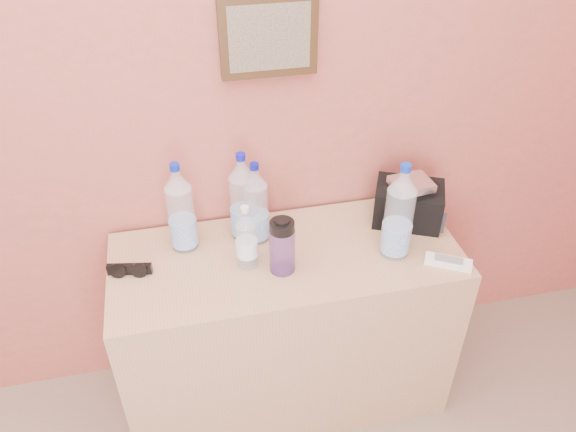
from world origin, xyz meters
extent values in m
plane|color=#B85151|center=(0.00, 2.00, 1.35)|extent=(4.00, 0.00, 4.00)
cube|color=tan|center=(0.42, 1.73, 0.37)|extent=(1.18, 0.49, 0.74)
cylinder|color=#A4BBD5|center=(0.09, 1.86, 0.88)|extent=(0.09, 0.09, 0.29)
cylinder|color=#09239E|center=(0.09, 1.86, 1.06)|extent=(0.03, 0.03, 0.02)
cylinder|color=white|center=(0.33, 1.84, 0.87)|extent=(0.08, 0.08, 0.26)
cylinder|color=#090F92|center=(0.33, 1.84, 1.03)|extent=(0.03, 0.03, 0.02)
cylinder|color=white|center=(0.30, 1.87, 0.88)|extent=(0.09, 0.09, 0.29)
cylinder|color=#0E11AC|center=(0.30, 1.87, 1.06)|extent=(0.03, 0.03, 0.02)
cylinder|color=silver|center=(0.77, 1.67, 0.89)|extent=(0.09, 0.09, 0.30)
cylinder|color=#0D31B5|center=(0.77, 1.67, 1.07)|extent=(0.03, 0.03, 0.02)
cylinder|color=silver|center=(0.28, 1.72, 0.84)|extent=(0.07, 0.07, 0.20)
cylinder|color=silver|center=(0.28, 1.72, 0.96)|extent=(0.03, 0.03, 0.02)
cylinder|color=#5B3781|center=(0.39, 1.67, 0.82)|extent=(0.08, 0.08, 0.16)
cylinder|color=black|center=(0.39, 1.67, 0.92)|extent=(0.08, 0.08, 0.04)
cube|color=white|center=(0.93, 1.57, 0.75)|extent=(0.16, 0.12, 0.02)
cube|color=silver|center=(0.87, 1.80, 0.91)|extent=(0.14, 0.12, 0.03)
camera|label=1|loc=(0.11, 0.33, 1.98)|focal=35.00mm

